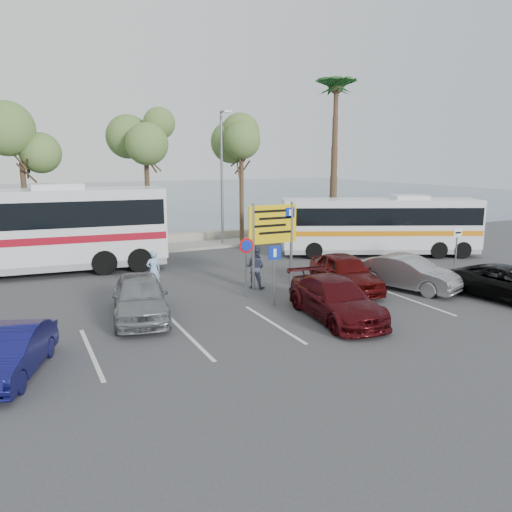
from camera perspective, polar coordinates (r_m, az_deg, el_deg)
name	(u,v)px	position (r m, az deg, el deg)	size (l,w,h in m)	color
ground	(289,311)	(18.06, 3.85, -6.25)	(120.00, 120.00, 0.00)	#363639
kerb_strip	(174,247)	(30.65, -9.31, 0.99)	(44.00, 2.40, 0.15)	gray
seawall	(165,239)	(32.50, -10.35, 1.93)	(48.00, 0.80, 0.60)	gray
sea	(79,197)	(75.61, -19.60, 6.39)	(140.00, 140.00, 0.00)	#3A475D
tree_left	(20,146)	(28.93, -25.33, 11.30)	(3.20, 3.20, 7.20)	#382619
tree_mid	(145,135)	(29.82, -12.55, 13.30)	(3.20, 3.20, 8.00)	#382619
tree_right	(241,145)	(31.78, -1.69, 12.52)	(3.20, 3.20, 7.40)	#382619
palm_tree	(336,90)	(35.53, 9.15, 18.22)	(4.80, 4.80, 11.20)	#382619
street_lamp_right	(222,171)	(30.74, -3.88, 9.62)	(0.45, 1.15, 8.01)	slate
direction_sign	(273,231)	(20.74, 1.94, 2.92)	(2.20, 0.12, 3.60)	slate
sign_no_stop	(246,257)	(19.46, -1.13, -0.17)	(0.60, 0.08, 2.35)	slate
sign_parking	(274,267)	(18.26, 2.13, -1.27)	(0.50, 0.07, 2.25)	slate
sign_taxi	(457,245)	(25.01, 21.95, 1.19)	(0.50, 0.07, 2.20)	slate
lane_markings	(275,323)	(16.70, 2.15, -7.68)	(12.02, 4.20, 0.01)	silver
coach_bus_left	(15,234)	(25.53, -25.88, 2.30)	(13.80, 4.11, 4.24)	silver
coach_bus_right	(379,228)	(28.79, 13.91, 3.17)	(10.80, 6.64, 3.38)	silver
car_silver_a	(140,297)	(17.44, -13.11, -4.56)	(1.79, 4.44, 1.51)	gray
car_blue	(10,353)	(14.08, -26.27, -9.87)	(1.30, 3.73, 1.23)	#11114F
car_maroon	(336,299)	(17.22, 9.10, -4.87)	(1.92, 4.72, 1.37)	#450B0F
car_red	(345,272)	(20.94, 10.15, -1.83)	(1.78, 4.43, 1.51)	#4D0B0B
suv_black	(511,284)	(21.50, 27.12, -2.86)	(2.15, 4.66, 1.30)	black
car_silver_b	(408,273)	(21.65, 16.99, -1.87)	(1.49, 4.27, 1.41)	gray
pedestrian_near	(154,270)	(21.04, -11.63, -1.61)	(0.61, 0.40, 1.66)	#8DADCD
pedestrian_far	(255,267)	(20.90, -0.08, -1.31)	(0.86, 0.67, 1.78)	#343A4E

